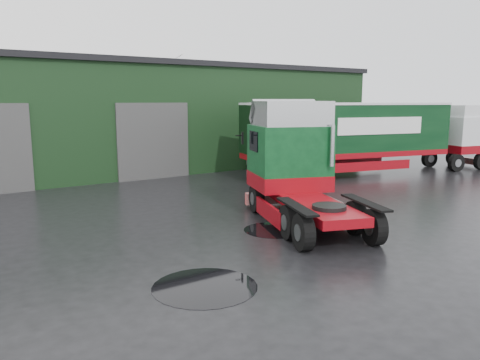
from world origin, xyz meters
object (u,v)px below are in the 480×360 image
warehouse (114,116)px  lorry_right (348,139)px  tree_back_b (163,105)px  wash_bucket (325,205)px  hero_tractor (309,164)px

warehouse → lorry_right: size_ratio=2.11×
lorry_right → tree_back_b: (-1.32, 21.00, 1.73)m
lorry_right → warehouse: bearing=-126.4°
lorry_right → wash_bucket: 8.84m
wash_bucket → warehouse: bearing=98.7°
warehouse → hero_tractor: bearing=-89.3°
warehouse → wash_bucket: size_ratio=101.67×
warehouse → lorry_right: (9.32, -11.00, -1.14)m
warehouse → wash_bucket: bearing=-81.3°
wash_bucket → hero_tractor: bearing=-146.3°
hero_tractor → lorry_right: (9.10, 6.83, -0.05)m
hero_tractor → lorry_right: bearing=56.9°
warehouse → wash_bucket: (2.50, -16.30, -3.01)m
hero_tractor → wash_bucket: bearing=53.8°
wash_bucket → lorry_right: bearing=37.9°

